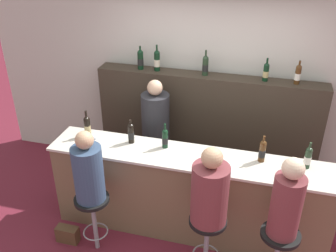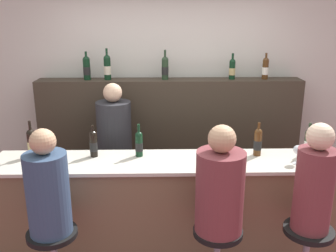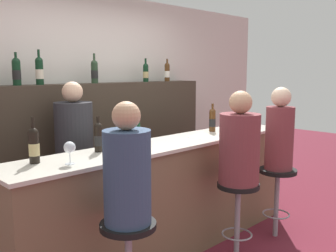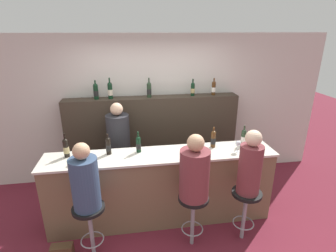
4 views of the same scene
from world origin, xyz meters
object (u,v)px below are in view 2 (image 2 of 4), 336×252
(wine_bottle_backbar_1, at_px, (107,67))
(wine_bottle_backbar_2, at_px, (165,68))
(wine_bottle_counter_4, at_px, (308,142))
(guest_seated_middle, at_px, (220,187))
(wine_glass_0, at_px, (44,153))
(wine_glass_1, at_px, (298,150))
(bartender, at_px, (116,164))
(wine_bottle_backbar_3, at_px, (232,69))
(wine_bottle_counter_3, at_px, (258,142))
(bar_stool_middle, at_px, (217,247))
(bar_stool_right, at_px, (307,246))
(wine_bottle_counter_1, at_px, (93,143))
(wine_bottle_counter_2, at_px, (139,143))
(wine_bottle_counter_0, at_px, (32,143))
(guest_seated_left, at_px, (48,189))
(wine_bottle_backbar_0, at_px, (87,68))
(wine_bottle_backbar_4, at_px, (265,68))
(bar_stool_left, at_px, (54,249))
(guest_seated_right, at_px, (314,184))

(wine_bottle_backbar_1, height_order, wine_bottle_backbar_2, wine_bottle_backbar_1)
(wine_bottle_counter_4, xyz_separation_m, guest_seated_middle, (-0.89, -0.66, -0.11))
(wine_glass_0, bearing_deg, wine_bottle_backbar_2, 49.94)
(wine_glass_1, xyz_separation_m, bartender, (-1.63, 0.78, -0.44))
(wine_bottle_backbar_1, distance_m, wine_bottle_backbar_3, 1.39)
(wine_bottle_counter_3, bearing_deg, guest_seated_middle, -123.50)
(bar_stool_middle, relative_size, bar_stool_right, 1.00)
(wine_bottle_backbar_1, distance_m, wine_bottle_backbar_2, 0.64)
(wine_bottle_counter_3, bearing_deg, wine_bottle_counter_1, -180.00)
(wine_bottle_counter_2, bearing_deg, wine_bottle_counter_0, 180.00)
(wine_bottle_counter_2, height_order, wine_glass_0, wine_bottle_counter_2)
(bar_stool_middle, xyz_separation_m, guest_seated_middle, (0.00, -0.00, 0.51))
(wine_bottle_backbar_3, bearing_deg, bartender, -161.16)
(guest_seated_left, bearing_deg, wine_bottle_counter_1, 71.13)
(wine_bottle_counter_3, bearing_deg, wine_bottle_backbar_0, 148.79)
(wine_bottle_counter_1, bearing_deg, guest_seated_middle, -32.78)
(wine_glass_0, distance_m, guest_seated_left, 0.49)
(wine_bottle_backbar_2, xyz_separation_m, wine_bottle_backbar_4, (1.12, 0.00, -0.01))
(wine_bottle_backbar_0, bearing_deg, guest_seated_left, -90.33)
(bar_stool_left, xyz_separation_m, guest_seated_left, (-0.00, -0.00, 0.51))
(wine_bottle_counter_1, relative_size, wine_glass_1, 1.77)
(wine_bottle_counter_3, xyz_separation_m, bar_stool_left, (-1.69, -0.66, -0.63))
(bar_stool_left, bearing_deg, wine_bottle_backbar_1, 81.96)
(wine_bottle_counter_3, bearing_deg, wine_bottle_counter_2, -180.00)
(wine_bottle_backbar_1, bearing_deg, guest_seated_left, -98.04)
(wine_bottle_backbar_3, xyz_separation_m, wine_glass_0, (-1.77, -1.22, -0.52))
(guest_seated_middle, bearing_deg, wine_bottle_backbar_4, 66.10)
(wine_glass_1, height_order, guest_seated_right, guest_seated_right)
(wine_bottle_counter_0, xyz_separation_m, wine_bottle_counter_4, (2.46, 0.00, -0.01))
(wine_bottle_backbar_0, xyz_separation_m, wine_bottle_backbar_2, (0.86, -0.00, -0.00))
(wine_bottle_counter_2, bearing_deg, wine_bottle_backbar_2, 76.38)
(wine_glass_1, bearing_deg, bar_stool_left, -166.98)
(wine_bottle_backbar_1, xyz_separation_m, bar_stool_left, (-0.24, -1.68, -1.15))
(wine_bottle_counter_1, xyz_separation_m, wine_glass_1, (1.75, -0.20, -0.00))
(bar_stool_right, bearing_deg, wine_bottle_counter_3, 111.27)
(wine_bottle_counter_3, height_order, wine_glass_1, wine_bottle_counter_3)
(guest_seated_left, relative_size, guest_seated_middle, 0.98)
(wine_glass_1, height_order, bar_stool_middle, wine_glass_1)
(wine_glass_0, bearing_deg, wine_bottle_backbar_0, 82.48)
(wine_glass_1, relative_size, guest_seated_right, 0.20)
(wine_bottle_backbar_2, xyz_separation_m, bar_stool_right, (1.07, -1.68, -1.14))
(bar_stool_right, relative_size, bartender, 0.45)
(wine_bottle_backbar_0, relative_size, wine_bottle_backbar_3, 1.08)
(wine_bottle_backbar_4, bearing_deg, wine_bottle_counter_1, -150.10)
(wine_bottle_backbar_4, bearing_deg, wine_bottle_counter_4, -81.65)
(wine_bottle_counter_1, relative_size, bar_stool_middle, 0.40)
(wine_bottle_counter_4, relative_size, bar_stool_middle, 0.41)
(wine_bottle_counter_3, height_order, guest_seated_right, guest_seated_right)
(wine_bottle_counter_3, height_order, guest_seated_middle, guest_seated_middle)
(wine_bottle_counter_2, relative_size, wine_bottle_counter_4, 1.00)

